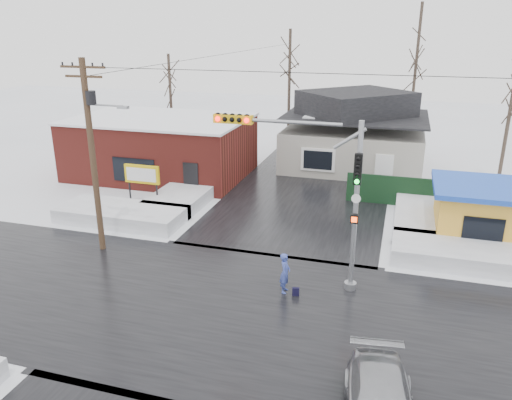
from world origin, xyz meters
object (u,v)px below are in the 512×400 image
(pedestrian, at_px, (285,273))
(traffic_signal, at_px, (317,181))
(kiosk, at_px, (478,212))
(utility_pole, at_px, (93,146))
(marquee_sign, at_px, (142,176))

(pedestrian, bearing_deg, traffic_signal, -46.56)
(kiosk, bearing_deg, utility_pole, -159.56)
(marquee_sign, height_order, pedestrian, marquee_sign)
(utility_pole, bearing_deg, marquee_sign, 100.13)
(kiosk, distance_m, pedestrian, 11.36)
(traffic_signal, height_order, utility_pole, utility_pole)
(pedestrian, bearing_deg, marquee_sign, 52.42)
(utility_pole, distance_m, pedestrian, 10.43)
(utility_pole, xyz_separation_m, marquee_sign, (-1.07, 5.99, -3.19))
(utility_pole, xyz_separation_m, pedestrian, (9.39, -1.51, -4.26))
(utility_pole, relative_size, pedestrian, 5.29)
(pedestrian, bearing_deg, kiosk, -47.02)
(kiosk, bearing_deg, marquee_sign, -178.45)
(utility_pole, relative_size, marquee_sign, 3.53)
(traffic_signal, height_order, kiosk, traffic_signal)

